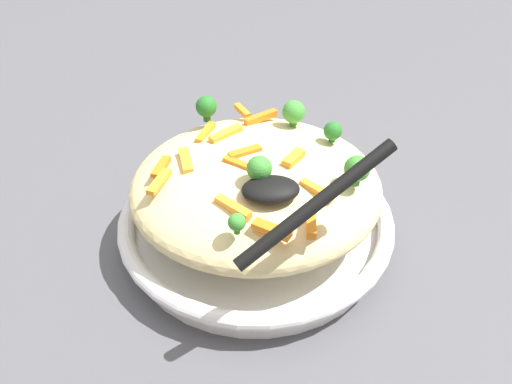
{
  "coord_description": "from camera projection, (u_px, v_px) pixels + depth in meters",
  "views": [
    {
      "loc": [
        -0.04,
        -0.46,
        0.44
      ],
      "look_at": [
        0.0,
        0.0,
        0.07
      ],
      "focal_mm": 38.17,
      "sensor_mm": 36.0,
      "label": 1
    }
  ],
  "objects": [
    {
      "name": "carrot_piece_1",
      "position": [
        233.0,
        207.0,
        0.51
      ],
      "size": [
        0.03,
        0.04,
        0.01
      ],
      "primitive_type": "cube",
      "rotation": [
        0.0,
        0.0,
        2.34
      ],
      "color": "orange",
      "rests_on": "pasta_mound"
    },
    {
      "name": "ground_plane",
      "position": [
        256.0,
        237.0,
        0.63
      ],
      "size": [
        2.4,
        2.4,
        0.0
      ],
      "primitive_type": "plane",
      "color": "#4C4C51"
    },
    {
      "name": "carrot_piece_13",
      "position": [
        261.0,
        117.0,
        0.63
      ],
      "size": [
        0.04,
        0.03,
        0.01
      ],
      "primitive_type": "cube",
      "rotation": [
        0.0,
        0.0,
        3.64
      ],
      "color": "orange",
      "rests_on": "pasta_mound"
    },
    {
      "name": "serving_spoon",
      "position": [
        286.0,
        195.0,
        0.49
      ],
      "size": [
        0.14,
        0.12,
        0.09
      ],
      "color": "black",
      "rests_on": "pasta_mound"
    },
    {
      "name": "broccoli_floret_2",
      "position": [
        206.0,
        107.0,
        0.62
      ],
      "size": [
        0.02,
        0.02,
        0.03
      ],
      "color": "#205B1C",
      "rests_on": "pasta_mound"
    },
    {
      "name": "serving_bowl",
      "position": [
        256.0,
        223.0,
        0.62
      ],
      "size": [
        0.31,
        0.31,
        0.04
      ],
      "color": "silver",
      "rests_on": "ground_plane"
    },
    {
      "name": "carrot_piece_2",
      "position": [
        161.0,
        169.0,
        0.56
      ],
      "size": [
        0.02,
        0.04,
        0.01
      ],
      "primitive_type": "cube",
      "rotation": [
        0.0,
        0.0,
        4.38
      ],
      "color": "orange",
      "rests_on": "pasta_mound"
    },
    {
      "name": "carrot_piece_9",
      "position": [
        317.0,
        190.0,
        0.53
      ],
      "size": [
        0.03,
        0.03,
        0.01
      ],
      "primitive_type": "cube",
      "rotation": [
        0.0,
        0.0,
        2.29
      ],
      "color": "orange",
      "rests_on": "pasta_mound"
    },
    {
      "name": "broccoli_floret_0",
      "position": [
        333.0,
        131.0,
        0.59
      ],
      "size": [
        0.02,
        0.02,
        0.02
      ],
      "color": "#205B1C",
      "rests_on": "pasta_mound"
    },
    {
      "name": "pasta_mound",
      "position": [
        256.0,
        186.0,
        0.59
      ],
      "size": [
        0.27,
        0.26,
        0.07
      ],
      "primitive_type": "ellipsoid",
      "color": "#DBC689",
      "rests_on": "serving_bowl"
    },
    {
      "name": "carrot_piece_12",
      "position": [
        186.0,
        161.0,
        0.57
      ],
      "size": [
        0.02,
        0.04,
        0.01
      ],
      "primitive_type": "cube",
      "rotation": [
        0.0,
        0.0,
        1.72
      ],
      "color": "orange",
      "rests_on": "pasta_mound"
    },
    {
      "name": "broccoli_floret_5",
      "position": [
        263.0,
        169.0,
        0.52
      ],
      "size": [
        0.03,
        0.03,
        0.03
      ],
      "color": "#377928",
      "rests_on": "pasta_mound"
    },
    {
      "name": "carrot_piece_6",
      "position": [
        242.0,
        111.0,
        0.65
      ],
      "size": [
        0.02,
        0.03,
        0.01
      ],
      "primitive_type": "cube",
      "rotation": [
        0.0,
        0.0,
        2.0
      ],
      "color": "orange",
      "rests_on": "pasta_mound"
    },
    {
      "name": "broccoli_floret_3",
      "position": [
        237.0,
        223.0,
        0.48
      ],
      "size": [
        0.02,
        0.02,
        0.02
      ],
      "color": "#377928",
      "rests_on": "pasta_mound"
    },
    {
      "name": "carrot_piece_11",
      "position": [
        311.0,
        222.0,
        0.49
      ],
      "size": [
        0.01,
        0.04,
        0.01
      ],
      "primitive_type": "cube",
      "rotation": [
        0.0,
        0.0,
        4.57
      ],
      "color": "orange",
      "rests_on": "pasta_mound"
    },
    {
      "name": "broccoli_floret_4",
      "position": [
        357.0,
        169.0,
        0.53
      ],
      "size": [
        0.03,
        0.03,
        0.03
      ],
      "color": "#377928",
      "rests_on": "pasta_mound"
    },
    {
      "name": "carrot_piece_7",
      "position": [
        241.0,
        165.0,
        0.55
      ],
      "size": [
        0.04,
        0.03,
        0.01
      ],
      "primitive_type": "cube",
      "rotation": [
        0.0,
        0.0,
        2.48
      ],
      "color": "orange",
      "rests_on": "pasta_mound"
    },
    {
      "name": "carrot_piece_0",
      "position": [
        206.0,
        132.0,
        0.61
      ],
      "size": [
        0.02,
        0.04,
        0.01
      ],
      "primitive_type": "cube",
      "rotation": [
        0.0,
        0.0,
        1.15
      ],
      "color": "orange",
      "rests_on": "pasta_mound"
    },
    {
      "name": "carrot_piece_3",
      "position": [
        159.0,
        182.0,
        0.54
      ],
      "size": [
        0.02,
        0.04,
        0.01
      ],
      "primitive_type": "cube",
      "rotation": [
        0.0,
        0.0,
        1.15
      ],
      "color": "orange",
      "rests_on": "pasta_mound"
    },
    {
      "name": "carrot_piece_10",
      "position": [
        272.0,
        230.0,
        0.49
      ],
      "size": [
        0.04,
        0.03,
        0.01
      ],
      "primitive_type": "cube",
      "rotation": [
        0.0,
        0.0,
        5.68
      ],
      "color": "orange",
      "rests_on": "pasta_mound"
    },
    {
      "name": "carrot_piece_8",
      "position": [
        293.0,
        158.0,
        0.56
      ],
      "size": [
        0.03,
        0.03,
        0.01
      ],
      "primitive_type": "cube",
      "rotation": [
        0.0,
        0.0,
        0.88
      ],
      "color": "orange",
      "rests_on": "pasta_mound"
    },
    {
      "name": "carrot_piece_5",
      "position": [
        226.0,
        134.0,
        0.6
      ],
      "size": [
        0.04,
        0.03,
        0.01
      ],
      "primitive_type": "cube",
      "rotation": [
        0.0,
        0.0,
        3.79
      ],
      "color": "orange",
      "rests_on": "pasta_mound"
    },
    {
      "name": "broccoli_floret_1",
      "position": [
        294.0,
        112.0,
        0.62
      ],
      "size": [
        0.03,
        0.03,
        0.03
      ],
      "color": "#377928",
      "rests_on": "pasta_mound"
    },
    {
      "name": "carrot_piece_4",
      "position": [
        245.0,
        152.0,
        0.57
      ],
      "size": [
        0.04,
        0.02,
        0.01
      ],
      "primitive_type": "cube",
      "rotation": [
        0.0,
        0.0,
        3.52
      ],
      "color": "orange",
      "rests_on": "pasta_mound"
    }
  ]
}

